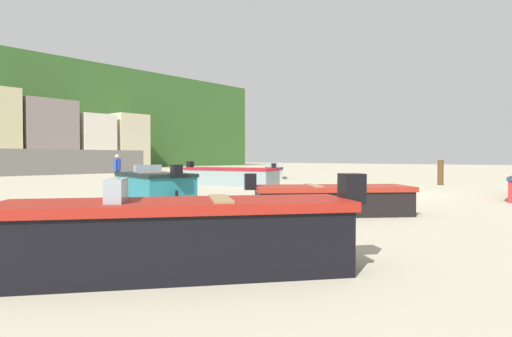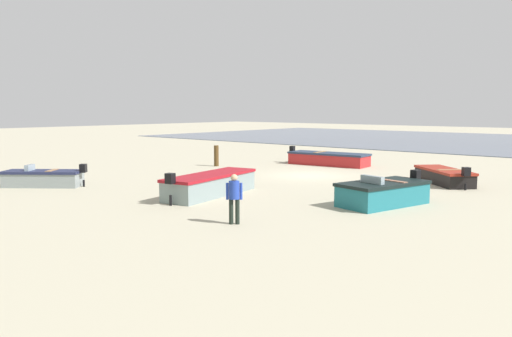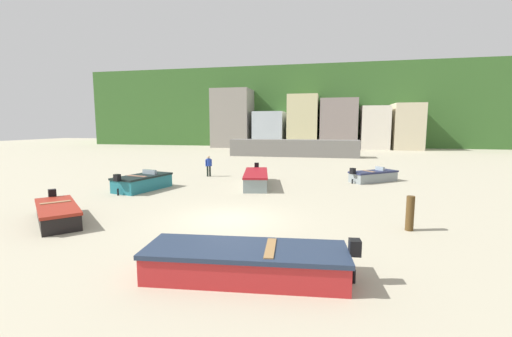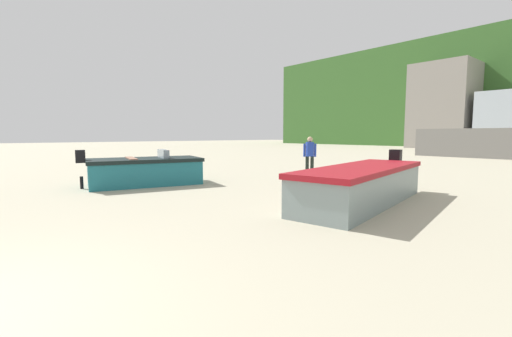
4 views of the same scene
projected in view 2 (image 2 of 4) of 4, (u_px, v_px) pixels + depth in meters
ground_plane at (308, 175)px, 28.49m from camera, size 160.00×160.00×0.00m
tidal_water at (501, 142)px, 55.52m from camera, size 80.00×36.00×0.06m
boat_grey_0 at (210, 184)px, 21.98m from camera, size 2.46×5.46×1.25m
boat_grey_2 at (43, 178)px, 24.46m from camera, size 3.62×3.27×1.08m
boat_teal_3 at (383, 193)px, 19.77m from camera, size 2.54×4.04×1.23m
boat_black_4 at (444, 176)px, 25.39m from camera, size 3.83×3.67×1.05m
boat_red_5 at (328, 159)px, 33.61m from camera, size 5.61×2.25×1.14m
mooring_post_near_water at (216, 156)px, 32.99m from camera, size 0.30×0.30×1.33m
beach_walker_distant at (234, 195)px, 16.48m from camera, size 0.48×0.48×1.62m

